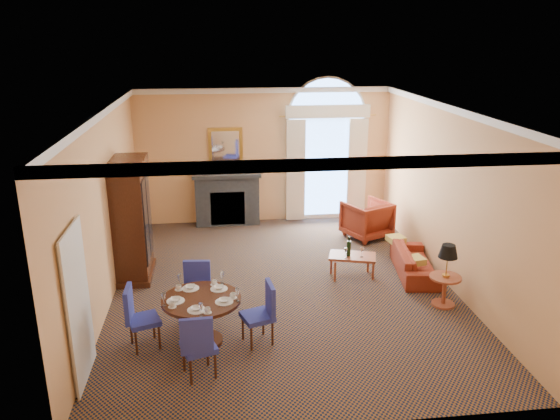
{
  "coord_description": "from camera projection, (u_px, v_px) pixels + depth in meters",
  "views": [
    {
      "loc": [
        -1.13,
        -8.93,
        4.39
      ],
      "look_at": [
        0.0,
        0.5,
        1.3
      ],
      "focal_mm": 35.0,
      "sensor_mm": 36.0,
      "label": 1
    }
  ],
  "objects": [
    {
      "name": "sofa",
      "position": [
        415.0,
        262.0,
        10.36
      ],
      "size": [
        0.87,
        1.73,
        0.48
      ],
      "primitive_type": "imported",
      "rotation": [
        0.0,
        0.0,
        1.43
      ],
      "color": "maroon",
      "rests_on": "ground"
    },
    {
      "name": "dining_table",
      "position": [
        202.0,
        309.0,
        7.96
      ],
      "size": [
        1.16,
        1.16,
        0.93
      ],
      "color": "black",
      "rests_on": "ground"
    },
    {
      "name": "dining_chair_west",
      "position": [
        137.0,
        313.0,
        7.84
      ],
      "size": [
        0.54,
        0.54,
        0.96
      ],
      "rotation": [
        0.0,
        0.0,
        -1.23
      ],
      "color": "#262D97",
      "rests_on": "ground"
    },
    {
      "name": "armchair",
      "position": [
        367.0,
        219.0,
        12.19
      ],
      "size": [
        1.2,
        1.21,
        0.84
      ],
      "primitive_type": "imported",
      "rotation": [
        0.0,
        0.0,
        3.58
      ],
      "color": "maroon",
      "rests_on": "ground"
    },
    {
      "name": "side_table",
      "position": [
        447.0,
        268.0,
        9.03
      ],
      "size": [
        0.53,
        0.53,
        1.07
      ],
      "color": "#9F4A2F",
      "rests_on": "ground"
    },
    {
      "name": "coffee_table",
      "position": [
        352.0,
        256.0,
        10.18
      ],
      "size": [
        0.96,
        0.7,
        0.81
      ],
      "rotation": [
        0.0,
        0.0,
        -0.29
      ],
      "color": "#9F4A2F",
      "rests_on": "ground"
    },
    {
      "name": "room_envelope",
      "position": [
        277.0,
        143.0,
        9.77
      ],
      "size": [
        6.04,
        7.52,
        3.45
      ],
      "color": "#E9AE6F",
      "rests_on": "ground"
    },
    {
      "name": "ground",
      "position": [
        283.0,
        286.0,
        9.92
      ],
      "size": [
        7.5,
        7.5,
        0.0
      ],
      "primitive_type": "plane",
      "color": "#101B32",
      "rests_on": "ground"
    },
    {
      "name": "dining_chair_south",
      "position": [
        198.0,
        343.0,
        7.1
      ],
      "size": [
        0.54,
        0.54,
        0.96
      ],
      "rotation": [
        0.0,
        0.0,
        0.32
      ],
      "color": "#262D97",
      "rests_on": "ground"
    },
    {
      "name": "dining_chair_east",
      "position": [
        264.0,
        309.0,
        7.96
      ],
      "size": [
        0.54,
        0.54,
        0.96
      ],
      "rotation": [
        0.0,
        0.0,
        1.9
      ],
      "color": "#262D97",
      "rests_on": "ground"
    },
    {
      "name": "armoire",
      "position": [
        131.0,
        221.0,
        10.02
      ],
      "size": [
        0.65,
        1.15,
        2.26
      ],
      "color": "black",
      "rests_on": "ground"
    },
    {
      "name": "dining_chair_north",
      "position": [
        198.0,
        287.0,
        8.66
      ],
      "size": [
        0.46,
        0.47,
        0.96
      ],
      "rotation": [
        0.0,
        0.0,
        3.21
      ],
      "color": "#262D97",
      "rests_on": "ground"
    }
  ]
}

